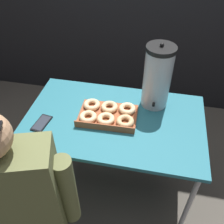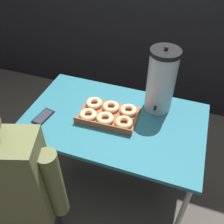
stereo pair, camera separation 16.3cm
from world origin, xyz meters
name	(u,v)px [view 2 (the right image)]	position (x,y,z in m)	size (l,w,h in m)	color
ground_plane	(113,182)	(0.00, 0.00, 0.00)	(12.00, 12.00, 0.00)	#4C473F
folding_table	(114,125)	(0.00, 0.00, 0.71)	(1.20, 0.73, 0.76)	#236675
donut_box	(108,114)	(-0.05, 0.01, 0.79)	(0.40, 0.28, 0.05)	brown
coffee_urn	(161,81)	(0.25, 0.22, 0.98)	(0.19, 0.22, 0.47)	#B7B7BC
cell_phone	(43,117)	(-0.46, -0.14, 0.77)	(0.10, 0.16, 0.01)	black
person_seated	(14,199)	(-0.37, -0.66, 0.62)	(0.58, 0.34, 1.31)	#33332D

